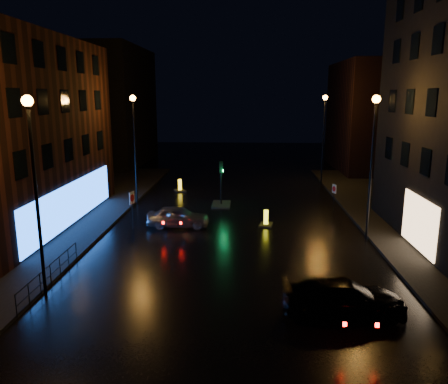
{
  "coord_description": "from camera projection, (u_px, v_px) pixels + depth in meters",
  "views": [
    {
      "loc": [
        0.7,
        -18.83,
        8.36
      ],
      "look_at": [
        -0.58,
        6.16,
        2.8
      ],
      "focal_mm": 35.0,
      "sensor_mm": 36.0,
      "label": 1
    }
  ],
  "objects": [
    {
      "name": "pavement_left",
      "position": [
        22.0,
        224.0,
        28.69
      ],
      "size": [
        12.0,
        44.0,
        0.15
      ],
      "primitive_type": "cube",
      "color": "black",
      "rests_on": "ground"
    },
    {
      "name": "street_lamp_rnear",
      "position": [
        373.0,
        146.0,
        24.46
      ],
      "size": [
        0.44,
        0.44,
        8.37
      ],
      "color": "black",
      "rests_on": "ground"
    },
    {
      "name": "road_sign_left",
      "position": [
        132.0,
        201.0,
        27.6
      ],
      "size": [
        0.2,
        0.58,
        2.41
      ],
      "rotation": [
        0.0,
        0.0,
        -0.25
      ],
      "color": "black",
      "rests_on": "ground"
    },
    {
      "name": "bollard_near",
      "position": [
        266.0,
        222.0,
        28.6
      ],
      "size": [
        0.99,
        1.31,
        1.04
      ],
      "rotation": [
        0.0,
        0.0,
        -0.18
      ],
      "color": "black",
      "rests_on": "ground"
    },
    {
      "name": "silver_hatchback",
      "position": [
        178.0,
        217.0,
        28.23
      ],
      "size": [
        4.04,
        1.71,
        1.36
      ],
      "primitive_type": "imported",
      "rotation": [
        0.0,
        0.0,
        1.6
      ],
      "color": "#B9BBC2",
      "rests_on": "ground"
    },
    {
      "name": "ground",
      "position": [
        230.0,
        280.0,
        20.21
      ],
      "size": [
        120.0,
        120.0,
        0.0
      ],
      "primitive_type": "plane",
      "color": "black",
      "rests_on": "ground"
    },
    {
      "name": "guard_railing",
      "position": [
        50.0,
        270.0,
        19.47
      ],
      "size": [
        0.05,
        6.04,
        1.0
      ],
      "color": "black",
      "rests_on": "ground"
    },
    {
      "name": "road_sign_right",
      "position": [
        334.0,
        191.0,
        31.87
      ],
      "size": [
        0.24,
        0.46,
        2.02
      ],
      "rotation": [
        0.0,
        0.0,
        3.56
      ],
      "color": "black",
      "rests_on": "ground"
    },
    {
      "name": "building_far_left",
      "position": [
        111.0,
        107.0,
        53.61
      ],
      "size": [
        8.0,
        16.0,
        14.0
      ],
      "primitive_type": "cube",
      "color": "black",
      "rests_on": "ground"
    },
    {
      "name": "dark_sedan",
      "position": [
        344.0,
        298.0,
        16.89
      ],
      "size": [
        4.9,
        2.21,
        1.39
      ],
      "primitive_type": "imported",
      "rotation": [
        0.0,
        0.0,
        1.63
      ],
      "color": "black",
      "rests_on": "ground"
    },
    {
      "name": "street_lamp_lnear",
      "position": [
        34.0,
        167.0,
        17.44
      ],
      "size": [
        0.44,
        0.44,
        8.37
      ],
      "color": "black",
      "rests_on": "ground"
    },
    {
      "name": "building_far_right",
      "position": [
        373.0,
        117.0,
        49.36
      ],
      "size": [
        8.0,
        14.0,
        12.0
      ],
      "primitive_type": "cube",
      "color": "black",
      "rests_on": "ground"
    },
    {
      "name": "bollard_far",
      "position": [
        180.0,
        189.0,
        38.83
      ],
      "size": [
        1.26,
        1.46,
        1.08
      ],
      "rotation": [
        0.0,
        0.0,
        0.42
      ],
      "color": "black",
      "rests_on": "ground"
    },
    {
      "name": "street_lamp_rfar",
      "position": [
        324.0,
        126.0,
        40.06
      ],
      "size": [
        0.44,
        0.44,
        8.37
      ],
      "color": "black",
      "rests_on": "ground"
    },
    {
      "name": "traffic_signal",
      "position": [
        221.0,
        199.0,
        33.81
      ],
      "size": [
        1.4,
        2.4,
        3.45
      ],
      "color": "black",
      "rests_on": "ground"
    },
    {
      "name": "street_lamp_lfar",
      "position": [
        134.0,
        133.0,
        33.04
      ],
      "size": [
        0.44,
        0.44,
        8.37
      ],
      "color": "black",
      "rests_on": "ground"
    }
  ]
}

